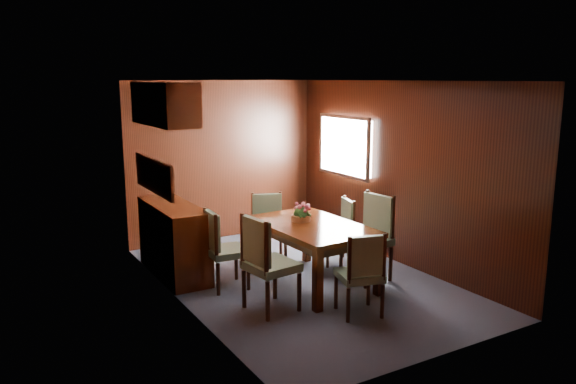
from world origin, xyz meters
TOP-DOWN VIEW (x-y plane):
  - ground at (0.00, 0.00)m, footprint 4.50×4.50m
  - room_shell at (-0.10, 0.33)m, footprint 3.06×4.52m
  - sideboard at (-1.25, 1.00)m, footprint 0.48×1.40m
  - dining_table at (0.06, -0.14)m, footprint 1.04×1.61m
  - chair_left_near at (-0.81, -0.60)m, footprint 0.54×0.55m
  - chair_left_far at (-0.94, 0.25)m, footprint 0.46×0.48m
  - chair_right_near at (0.78, -0.36)m, footprint 0.53×0.55m
  - chair_right_far at (0.83, 0.33)m, footprint 0.49×0.51m
  - chair_head at (-0.01, -1.21)m, footprint 0.52×0.51m
  - chair_foot at (0.03, 0.89)m, footprint 0.55×0.54m
  - flower_centerpiece at (0.03, 0.05)m, footprint 0.25×0.25m

SIDE VIEW (x-z plane):
  - ground at x=0.00m, z-range 0.00..0.00m
  - sideboard at x=-1.25m, z-range 0.00..0.90m
  - chair_right_far at x=0.83m, z-range 0.05..0.92m
  - chair_head at x=-0.01m, z-range 0.05..0.96m
  - chair_foot at x=0.03m, z-range 0.05..0.97m
  - chair_left_far at x=-0.94m, z-range 0.05..1.00m
  - chair_left_near at x=-0.81m, z-range 0.06..1.11m
  - chair_right_near at x=0.78m, z-range 0.06..1.12m
  - dining_table at x=0.06m, z-range 0.26..1.00m
  - flower_centerpiece at x=0.03m, z-range 0.73..0.98m
  - room_shell at x=-0.10m, z-range 0.43..2.84m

